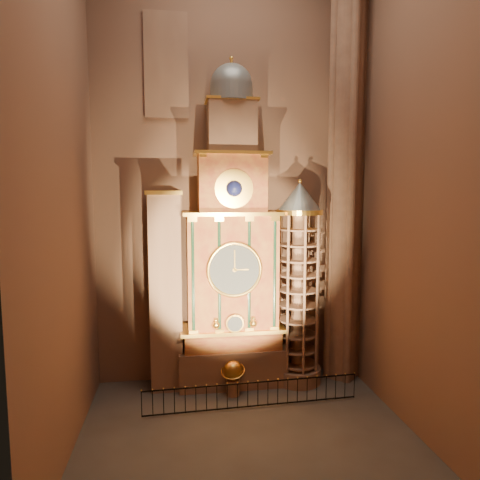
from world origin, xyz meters
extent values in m
plane|color=#383330|center=(0.00, 0.00, 0.00)|extent=(14.00, 14.00, 0.00)
plane|color=brown|center=(0.00, 6.00, 11.00)|extent=(22.00, 0.00, 22.00)
plane|color=brown|center=(-7.00, 0.00, 11.00)|extent=(0.00, 22.00, 22.00)
plane|color=brown|center=(7.00, 0.00, 11.00)|extent=(0.00, 22.00, 22.00)
cube|color=#8C634C|center=(0.00, 5.00, 1.00)|extent=(5.60, 2.20, 2.00)
cube|color=maroon|center=(0.00, 5.00, 2.50)|extent=(5.00, 2.00, 1.00)
cube|color=#FFC24B|center=(0.00, 4.95, 3.05)|extent=(5.40, 2.30, 0.18)
cube|color=maroon|center=(0.00, 5.00, 6.00)|extent=(4.60, 2.00, 6.00)
cylinder|color=black|center=(-2.05, 4.14, 6.00)|extent=(0.32, 0.32, 5.60)
cylinder|color=black|center=(-0.75, 4.14, 6.00)|extent=(0.32, 0.32, 5.60)
cylinder|color=black|center=(0.75, 4.14, 6.00)|extent=(0.32, 0.32, 5.60)
cylinder|color=black|center=(2.05, 4.14, 6.00)|extent=(0.32, 0.32, 5.60)
cube|color=#FFC24B|center=(0.00, 4.95, 9.05)|extent=(5.00, 2.25, 0.18)
cylinder|color=#2D3033|center=(0.00, 3.99, 6.30)|extent=(2.60, 0.12, 2.60)
torus|color=#FFC24B|center=(0.00, 3.94, 6.30)|extent=(2.80, 0.16, 2.80)
cylinder|color=#FFC24B|center=(0.00, 3.84, 3.60)|extent=(0.90, 0.10, 0.90)
sphere|color=#FFC24B|center=(-0.95, 3.89, 3.55)|extent=(0.36, 0.36, 0.36)
sphere|color=#FFC24B|center=(0.95, 3.89, 3.55)|extent=(0.36, 0.36, 0.36)
cube|color=maroon|center=(0.00, 5.00, 10.50)|extent=(3.40, 1.80, 3.00)
sphere|color=#0C0D3E|center=(0.00, 4.09, 10.30)|extent=(0.80, 0.80, 0.80)
cube|color=#FFC24B|center=(0.00, 4.95, 12.05)|extent=(3.80, 2.00, 0.15)
cube|color=#8C634C|center=(0.00, 5.00, 13.30)|extent=(2.40, 1.60, 2.60)
sphere|color=slate|center=(0.00, 5.00, 15.40)|extent=(2.10, 2.10, 2.10)
cylinder|color=#FFC24B|center=(0.00, 5.00, 16.30)|extent=(0.14, 0.14, 0.80)
cube|color=#8C634C|center=(-3.40, 5.00, 5.00)|extent=(1.60, 1.40, 10.00)
cube|color=#FFC24B|center=(-3.40, 4.58, 3.00)|extent=(1.35, 0.10, 2.10)
cube|color=#4A1513|center=(-3.40, 4.52, 3.00)|extent=(1.05, 0.04, 1.75)
cube|color=#FFC24B|center=(-3.40, 4.58, 5.60)|extent=(1.35, 0.10, 2.10)
cube|color=#4A1513|center=(-3.40, 4.52, 5.60)|extent=(1.05, 0.04, 1.75)
cube|color=#FFC24B|center=(-3.40, 4.58, 8.20)|extent=(1.35, 0.10, 2.10)
cube|color=#4A1513|center=(-3.40, 4.52, 8.20)|extent=(1.05, 0.04, 1.75)
cube|color=#FFC24B|center=(-3.40, 5.00, 10.10)|extent=(1.80, 1.60, 0.20)
cylinder|color=#8C634C|center=(3.50, 4.70, 0.40)|extent=(2.50, 2.50, 0.80)
cylinder|color=#8C634C|center=(3.50, 4.70, 4.90)|extent=(0.70, 0.70, 8.20)
cylinder|color=#FFC24B|center=(3.50, 4.70, 9.10)|extent=(2.40, 2.40, 0.25)
cone|color=slate|center=(3.50, 4.70, 9.90)|extent=(2.30, 2.30, 1.50)
sphere|color=#FFC24B|center=(3.50, 4.70, 10.70)|extent=(0.20, 0.20, 0.20)
cylinder|color=#8C634C|center=(6.10, 5.00, 11.00)|extent=(1.60, 1.60, 22.00)
cylinder|color=#8C634C|center=(6.90, 5.00, 11.00)|extent=(0.44, 0.44, 22.00)
cylinder|color=#8C634C|center=(5.30, 5.00, 11.00)|extent=(0.44, 0.44, 22.00)
cylinder|color=#8C634C|center=(6.10, 5.80, 11.00)|extent=(0.44, 0.44, 22.00)
cylinder|color=#8C634C|center=(6.10, 4.20, 11.00)|extent=(0.44, 0.44, 22.00)
cube|color=navy|center=(-3.20, 5.94, 16.50)|extent=(2.00, 0.10, 5.00)
cube|color=#8C634C|center=(-3.20, 5.88, 16.50)|extent=(2.20, 0.06, 5.20)
cylinder|color=#8C634C|center=(-0.14, 3.60, 0.39)|extent=(0.66, 0.66, 0.77)
sphere|color=#B77F33|center=(-0.14, 3.60, 1.27)|extent=(0.99, 0.99, 0.99)
torus|color=#B77F33|center=(-0.14, 3.60, 1.27)|extent=(1.53, 1.48, 0.53)
cube|color=black|center=(0.61, 2.13, 1.26)|extent=(10.19, 0.41, 0.05)
cube|color=black|center=(0.61, 2.13, 0.11)|extent=(10.19, 0.41, 0.05)
camera|label=1|loc=(-2.83, -16.72, 10.04)|focal=32.00mm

